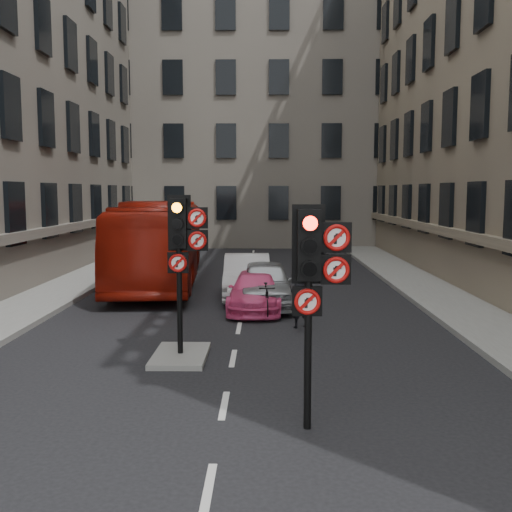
{
  "coord_description": "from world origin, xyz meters",
  "views": [
    {
      "loc": [
        0.72,
        -8.24,
        3.79
      ],
      "look_at": [
        0.56,
        2.62,
        2.6
      ],
      "focal_mm": 42.0,
      "sensor_mm": 36.0,
      "label": 1
    }
  ],
  "objects_px": {
    "bus_red": "(160,242)",
    "motorcyclist": "(300,300)",
    "car_silver": "(266,284)",
    "info_sign": "(178,288)",
    "car_white": "(247,276)",
    "motorcycle": "(266,301)",
    "signal_near": "(314,269)",
    "signal_far": "(183,240)",
    "car_pink": "(256,291)"
  },
  "relations": [
    {
      "from": "signal_near",
      "to": "bus_red",
      "type": "relative_size",
      "value": 0.3
    },
    {
      "from": "signal_near",
      "to": "motorcyclist",
      "type": "xyz_separation_m",
      "value": [
        0.21,
        7.09,
        -1.8
      ]
    },
    {
      "from": "car_white",
      "to": "motorcyclist",
      "type": "height_order",
      "value": "motorcyclist"
    },
    {
      "from": "signal_far",
      "to": "car_silver",
      "type": "height_order",
      "value": "signal_far"
    },
    {
      "from": "bus_red",
      "to": "info_sign",
      "type": "height_order",
      "value": "bus_red"
    },
    {
      "from": "motorcyclist",
      "to": "signal_near",
      "type": "bearing_deg",
      "value": 70.86
    },
    {
      "from": "signal_far",
      "to": "car_pink",
      "type": "bearing_deg",
      "value": 74.71
    },
    {
      "from": "car_pink",
      "to": "info_sign",
      "type": "xyz_separation_m",
      "value": [
        -1.76,
        -4.87,
        0.9
      ]
    },
    {
      "from": "signal_near",
      "to": "info_sign",
      "type": "relative_size",
      "value": 1.67
    },
    {
      "from": "car_white",
      "to": "info_sign",
      "type": "relative_size",
      "value": 2.16
    },
    {
      "from": "car_pink",
      "to": "info_sign",
      "type": "bearing_deg",
      "value": -108.58
    },
    {
      "from": "car_pink",
      "to": "signal_far",
      "type": "bearing_deg",
      "value": -103.96
    },
    {
      "from": "car_silver",
      "to": "info_sign",
      "type": "relative_size",
      "value": 2.05
    },
    {
      "from": "car_pink",
      "to": "info_sign",
      "type": "distance_m",
      "value": 5.26
    },
    {
      "from": "motorcycle",
      "to": "motorcyclist",
      "type": "relative_size",
      "value": 1.08
    },
    {
      "from": "car_white",
      "to": "signal_near",
      "type": "bearing_deg",
      "value": -85.1
    },
    {
      "from": "car_white",
      "to": "car_pink",
      "type": "bearing_deg",
      "value": -83.28
    },
    {
      "from": "info_sign",
      "to": "car_silver",
      "type": "bearing_deg",
      "value": 63.67
    },
    {
      "from": "motorcyclist",
      "to": "motorcycle",
      "type": "bearing_deg",
      "value": -72.9
    },
    {
      "from": "car_silver",
      "to": "car_white",
      "type": "xyz_separation_m",
      "value": [
        -0.66,
        1.65,
        0.01
      ]
    },
    {
      "from": "car_white",
      "to": "bus_red",
      "type": "height_order",
      "value": "bus_red"
    },
    {
      "from": "car_silver",
      "to": "car_pink",
      "type": "distance_m",
      "value": 0.72
    },
    {
      "from": "car_silver",
      "to": "motorcyclist",
      "type": "distance_m",
      "value": 3.29
    },
    {
      "from": "car_silver",
      "to": "motorcyclist",
      "type": "height_order",
      "value": "motorcyclist"
    },
    {
      "from": "bus_red",
      "to": "signal_near",
      "type": "bearing_deg",
      "value": -75.83
    },
    {
      "from": "motorcycle",
      "to": "motorcyclist",
      "type": "distance_m",
      "value": 1.68
    },
    {
      "from": "motorcyclist",
      "to": "info_sign",
      "type": "distance_m",
      "value": 3.91
    },
    {
      "from": "car_silver",
      "to": "car_white",
      "type": "distance_m",
      "value": 1.78
    },
    {
      "from": "car_white",
      "to": "bus_red",
      "type": "relative_size",
      "value": 0.38
    },
    {
      "from": "motorcycle",
      "to": "motorcyclist",
      "type": "bearing_deg",
      "value": -58.47
    },
    {
      "from": "signal_near",
      "to": "bus_red",
      "type": "bearing_deg",
      "value": 108.58
    },
    {
      "from": "info_sign",
      "to": "motorcycle",
      "type": "bearing_deg",
      "value": 54.88
    },
    {
      "from": "car_white",
      "to": "info_sign",
      "type": "distance_m",
      "value": 7.32
    },
    {
      "from": "bus_red",
      "to": "motorcycle",
      "type": "bearing_deg",
      "value": -61.15
    },
    {
      "from": "bus_red",
      "to": "signal_far",
      "type": "bearing_deg",
      "value": -81.85
    },
    {
      "from": "bus_red",
      "to": "motorcyclist",
      "type": "xyz_separation_m",
      "value": [
        5.28,
        -7.98,
        -0.9
      ]
    },
    {
      "from": "car_white",
      "to": "motorcyclist",
      "type": "distance_m",
      "value": 5.07
    },
    {
      "from": "car_silver",
      "to": "car_pink",
      "type": "bearing_deg",
      "value": -118.66
    },
    {
      "from": "car_silver",
      "to": "motorcyclist",
      "type": "bearing_deg",
      "value": -74.52
    },
    {
      "from": "car_white",
      "to": "motorcycle",
      "type": "height_order",
      "value": "car_white"
    },
    {
      "from": "car_silver",
      "to": "bus_red",
      "type": "bearing_deg",
      "value": 130.32
    },
    {
      "from": "car_silver",
      "to": "car_pink",
      "type": "relative_size",
      "value": 1.07
    },
    {
      "from": "info_sign",
      "to": "bus_red",
      "type": "bearing_deg",
      "value": 96.65
    },
    {
      "from": "car_pink",
      "to": "motorcyclist",
      "type": "relative_size",
      "value": 2.61
    },
    {
      "from": "signal_near",
      "to": "signal_far",
      "type": "distance_m",
      "value": 4.77
    },
    {
      "from": "signal_near",
      "to": "motorcycle",
      "type": "distance_m",
      "value": 8.73
    },
    {
      "from": "car_silver",
      "to": "info_sign",
      "type": "xyz_separation_m",
      "value": [
        -2.09,
        -5.49,
        0.75
      ]
    },
    {
      "from": "signal_near",
      "to": "motorcyclist",
      "type": "bearing_deg",
      "value": 88.27
    },
    {
      "from": "car_pink",
      "to": "car_white",
      "type": "bearing_deg",
      "value": 99.92
    },
    {
      "from": "motorcyclist",
      "to": "signal_far",
      "type": "bearing_deg",
      "value": 30.22
    }
  ]
}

